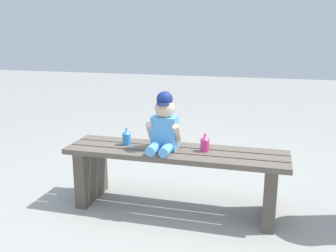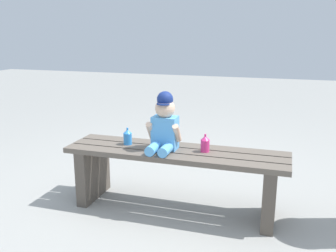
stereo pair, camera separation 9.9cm
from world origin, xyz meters
name	(u,v)px [view 2 (the right image)]	position (x,y,z in m)	size (l,w,h in m)	color
ground_plane	(175,208)	(0.00, 0.00, 0.00)	(16.00, 16.00, 0.00)	#999993
park_bench	(175,169)	(0.00, 0.00, 0.30)	(1.54, 0.39, 0.44)	#60564C
child_figure	(164,125)	(-0.08, -0.01, 0.62)	(0.23, 0.27, 0.40)	#59A5E5
sippy_cup_left	(128,137)	(-0.37, 0.02, 0.50)	(0.06, 0.06, 0.12)	#338CE5
sippy_cup_right	(205,143)	(0.20, 0.02, 0.50)	(0.06, 0.06, 0.12)	#E5337F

